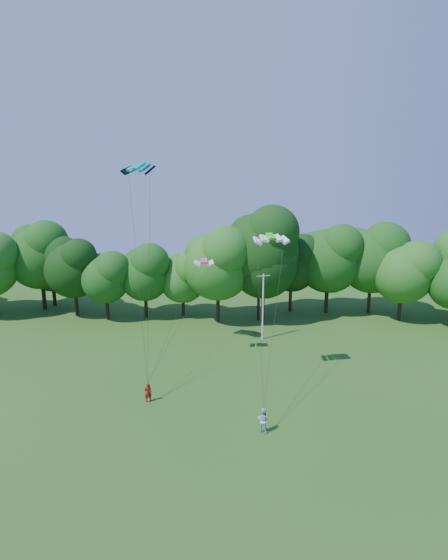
{
  "coord_description": "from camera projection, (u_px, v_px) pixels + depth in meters",
  "views": [
    {
      "loc": [
        2.23,
        -19.27,
        18.23
      ],
      "look_at": [
        -0.17,
        13.0,
        10.4
      ],
      "focal_mm": 28.0,
      "sensor_mm": 36.0,
      "label": 1
    }
  ],
  "objects": [
    {
      "name": "ground",
      "position": [
        209.0,
        528.0,
        23.12
      ],
      "size": [
        160.0,
        160.0,
        0.0
      ],
      "primitive_type": "plane",
      "color": "#285316",
      "rests_on": "ground"
    },
    {
      "name": "tree_back_west",
      "position": [
        51.0,
        260.0,
        60.88
      ],
      "size": [
        7.31,
        7.31,
        10.63
      ],
      "color": "black",
      "rests_on": "ground"
    },
    {
      "name": "kite_teal",
      "position": [
        139.0,
        166.0,
        40.37
      ],
      "size": [
        3.42,
        2.48,
        0.73
      ],
      "rotation": [
        0.0,
        0.0,
        -0.4
      ],
      "color": "#059797",
      "rests_on": "ground"
    },
    {
      "name": "kite_green",
      "position": [
        271.0,
        236.0,
        37.11
      ],
      "size": [
        3.18,
        2.05,
        0.48
      ],
      "rotation": [
        0.0,
        0.0,
        0.26
      ],
      "color": "#33CC1E",
      "rests_on": "ground"
    },
    {
      "name": "tree_back_center",
      "position": [
        260.0,
        245.0,
        54.06
      ],
      "size": [
        10.68,
        10.68,
        15.54
      ],
      "color": "#321C13",
      "rests_on": "ground"
    },
    {
      "name": "kite_pink",
      "position": [
        204.0,
        261.0,
        42.05
      ],
      "size": [
        2.06,
        1.2,
        0.38
      ],
      "rotation": [
        0.0,
        0.0,
        0.13
      ],
      "color": "#DF3E90",
      "rests_on": "ground"
    },
    {
      "name": "kite_flyer_left",
      "position": [
        148.0,
        392.0,
        35.81
      ],
      "size": [
        0.73,
        0.64,
        1.67
      ],
      "primitive_type": "imported",
      "rotation": [
        0.0,
        0.0,
        3.64
      ],
      "color": "maroon",
      "rests_on": "ground"
    },
    {
      "name": "utility_pole",
      "position": [
        263.0,
        306.0,
        48.78
      ],
      "size": [
        1.44,
        0.62,
        7.59
      ],
      "rotation": [
        0.0,
        0.0,
        0.37
      ],
      "color": "beige",
      "rests_on": "ground"
    },
    {
      "name": "kite_flyer_right",
      "position": [
        263.0,
        420.0,
        31.61
      ],
      "size": [
        1.12,
        1.04,
        1.85
      ],
      "primitive_type": "imported",
      "rotation": [
        0.0,
        0.0,
        2.65
      ],
      "color": "#B0D0F4",
      "rests_on": "ground"
    }
  ]
}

